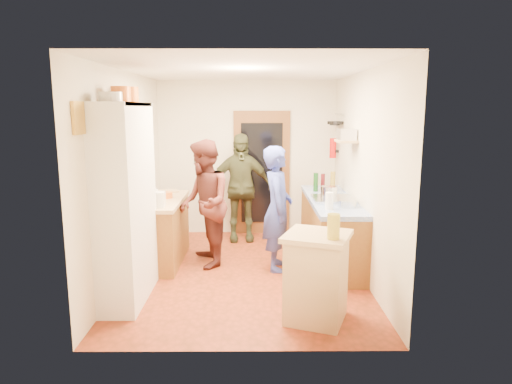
{
  "coord_description": "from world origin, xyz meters",
  "views": [
    {
      "loc": [
        0.11,
        -5.75,
        2.13
      ],
      "look_at": [
        0.14,
        0.15,
        1.05
      ],
      "focal_mm": 32.0,
      "sensor_mm": 36.0,
      "label": 1
    }
  ],
  "objects_px": {
    "right_counter_base": "(330,231)",
    "person_left": "(206,203)",
    "hutch_body": "(126,203)",
    "person_back": "(241,188)",
    "person_hob": "(280,209)",
    "island_base": "(316,280)"
  },
  "relations": [
    {
      "from": "person_left",
      "to": "person_back",
      "type": "bearing_deg",
      "value": 145.84
    },
    {
      "from": "island_base",
      "to": "person_back",
      "type": "distance_m",
      "value": 3.05
    },
    {
      "from": "person_back",
      "to": "island_base",
      "type": "bearing_deg",
      "value": -78.77
    },
    {
      "from": "hutch_body",
      "to": "person_hob",
      "type": "bearing_deg",
      "value": 27.85
    },
    {
      "from": "right_counter_base",
      "to": "island_base",
      "type": "relative_size",
      "value": 2.56
    },
    {
      "from": "hutch_body",
      "to": "person_back",
      "type": "relative_size",
      "value": 1.26
    },
    {
      "from": "island_base",
      "to": "person_back",
      "type": "xyz_separation_m",
      "value": [
        -0.84,
        2.89,
        0.45
      ]
    },
    {
      "from": "hutch_body",
      "to": "person_left",
      "type": "distance_m",
      "value": 1.4
    },
    {
      "from": "right_counter_base",
      "to": "person_left",
      "type": "bearing_deg",
      "value": -174.95
    },
    {
      "from": "right_counter_base",
      "to": "island_base",
      "type": "distance_m",
      "value": 1.93
    },
    {
      "from": "island_base",
      "to": "person_back",
      "type": "relative_size",
      "value": 0.49
    },
    {
      "from": "person_back",
      "to": "person_hob",
      "type": "bearing_deg",
      "value": -73.31
    },
    {
      "from": "hutch_body",
      "to": "person_left",
      "type": "bearing_deg",
      "value": 56.44
    },
    {
      "from": "hutch_body",
      "to": "right_counter_base",
      "type": "distance_m",
      "value": 2.9
    },
    {
      "from": "island_base",
      "to": "person_left",
      "type": "relative_size",
      "value": 0.5
    },
    {
      "from": "island_base",
      "to": "person_back",
      "type": "bearing_deg",
      "value": 106.18
    },
    {
      "from": "island_base",
      "to": "right_counter_base",
      "type": "bearing_deg",
      "value": 76.35
    },
    {
      "from": "hutch_body",
      "to": "right_counter_base",
      "type": "relative_size",
      "value": 1.0
    },
    {
      "from": "hutch_body",
      "to": "right_counter_base",
      "type": "xyz_separation_m",
      "value": [
        2.5,
        1.3,
        -0.68
      ]
    },
    {
      "from": "person_left",
      "to": "hutch_body",
      "type": "bearing_deg",
      "value": -47.0
    },
    {
      "from": "person_left",
      "to": "person_back",
      "type": "distance_m",
      "value": 1.26
    },
    {
      "from": "person_hob",
      "to": "person_back",
      "type": "relative_size",
      "value": 0.95
    }
  ]
}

